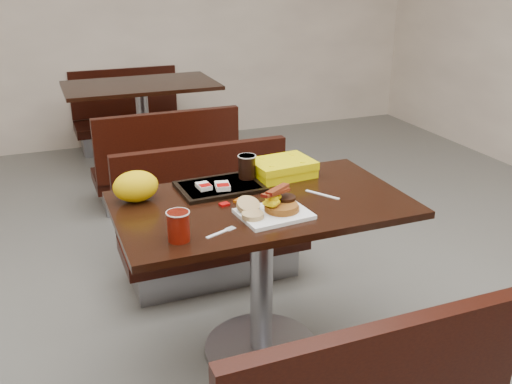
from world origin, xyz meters
name	(u,v)px	position (x,y,z in m)	size (l,w,h in m)	color
floor	(261,351)	(0.00, 0.00, 0.00)	(6.00, 7.00, 0.01)	slate
table_near	(262,280)	(0.00, 0.00, 0.38)	(1.20, 0.70, 0.75)	black
bench_near_n	(213,220)	(0.00, 0.70, 0.36)	(1.00, 0.46, 0.72)	black
table_far	(144,129)	(0.00, 2.60, 0.38)	(1.20, 0.70, 0.75)	black
bench_far_s	(163,155)	(0.00, 1.90, 0.36)	(1.00, 0.46, 0.72)	black
bench_far_n	(129,111)	(0.00, 3.30, 0.36)	(1.00, 0.46, 0.72)	black
platter	(274,214)	(-0.01, -0.15, 0.76)	(0.27, 0.21, 0.02)	white
pancake_stack	(282,207)	(0.03, -0.14, 0.78)	(0.14, 0.14, 0.03)	#8F5517
sausage_patty	(286,198)	(0.06, -0.11, 0.80)	(0.08, 0.08, 0.01)	black
scrambled_eggs	(272,200)	(-0.02, -0.15, 0.82)	(0.09, 0.08, 0.05)	yellow
bacon_strips	(276,192)	(0.00, -0.15, 0.85)	(0.17, 0.07, 0.01)	#420704
muffin_bottom	(253,215)	(-0.11, -0.17, 0.78)	(0.08, 0.08, 0.02)	tan
muffin_top	(248,205)	(-0.10, -0.10, 0.79)	(0.09, 0.09, 0.02)	tan
coffee_cup_near	(178,226)	(-0.41, -0.22, 0.81)	(0.08, 0.08, 0.11)	#941505
fork	(217,234)	(-0.27, -0.23, 0.75)	(0.13, 0.02, 0.00)	white
knife	(322,195)	(0.26, -0.03, 0.75)	(0.16, 0.01, 0.00)	white
condiment_syrup	(238,201)	(-0.09, 0.03, 0.75)	(0.04, 0.03, 0.01)	#A34707
condiment_ketchup	(224,204)	(-0.16, 0.02, 0.75)	(0.04, 0.03, 0.01)	#8C0504
tray	(220,187)	(-0.12, 0.20, 0.76)	(0.36, 0.25, 0.02)	black
hashbrown_sleeve_left	(204,186)	(-0.19, 0.19, 0.78)	(0.05, 0.07, 0.02)	silver
hashbrown_sleeve_right	(222,186)	(-0.12, 0.16, 0.78)	(0.06, 0.08, 0.02)	silver
coffee_cup_far	(247,167)	(0.02, 0.24, 0.82)	(0.08, 0.08, 0.10)	black
clamshell	(282,168)	(0.20, 0.25, 0.79)	(0.28, 0.21, 0.07)	#E1CE03
paper_bag	(136,186)	(-0.48, 0.19, 0.81)	(0.19, 0.14, 0.13)	#F0BA08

